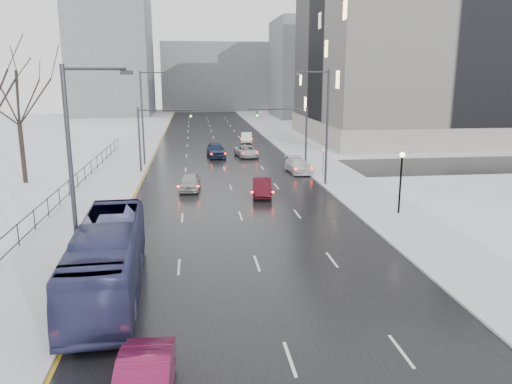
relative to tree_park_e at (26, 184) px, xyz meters
name	(u,v)px	position (x,y,z in m)	size (l,w,h in m)	color
road	(219,153)	(18.20, 16.00, 0.02)	(16.00, 150.00, 0.04)	black
cross_road	(225,171)	(18.20, 4.00, 0.02)	(130.00, 10.00, 0.04)	black
sidewalk_left	(133,154)	(7.70, 16.00, 0.08)	(5.00, 150.00, 0.16)	silver
sidewalk_right	(301,151)	(28.70, 16.00, 0.08)	(5.00, 150.00, 0.16)	silver
park_strip	(53,156)	(-1.80, 16.00, 0.06)	(14.00, 150.00, 0.12)	white
tree_park_e	(26,184)	(0.00, 0.00, 0.00)	(9.45, 9.45, 13.50)	black
iron_fence	(39,214)	(5.20, -14.00, 0.91)	(0.06, 70.00, 1.30)	black
streetlight_r_mid	(325,122)	(26.37, -4.00, 5.62)	(2.95, 0.25, 10.00)	#2D2D33
streetlight_l_near	(76,168)	(10.03, -24.00, 5.62)	(2.95, 0.25, 10.00)	#2D2D33
streetlight_l_far	(144,113)	(10.03, 8.00, 5.62)	(2.95, 0.25, 10.00)	#2D2D33
lamppost_r_mid	(401,174)	(29.20, -14.00, 2.94)	(0.36, 0.36, 4.28)	black
mast_signal_right	(296,130)	(25.53, 4.00, 4.11)	(6.10, 0.33, 6.50)	#2D2D33
mast_signal_left	(150,132)	(10.87, 4.00, 4.11)	(6.10, 0.33, 6.50)	#2D2D33
no_uturn_sign	(323,153)	(27.40, 0.00, 2.30)	(0.60, 0.06, 2.70)	#2D2D33
civic_building	(444,64)	(53.20, 28.00, 11.21)	(41.00, 31.00, 24.80)	gray
bldg_far_right	(326,69)	(46.20, 71.00, 11.00)	(24.00, 20.00, 22.00)	slate
bldg_far_left	(112,56)	(-3.80, 81.00, 14.00)	(18.00, 22.00, 28.00)	slate
bldg_far_center	(218,77)	(22.20, 96.00, 9.00)	(30.00, 18.00, 18.00)	slate
bus	(108,258)	(11.20, -24.61, 1.63)	(2.66, 11.39, 3.17)	navy
sedan_center_near	(190,182)	(14.70, -4.45, 0.75)	(1.67, 4.14, 1.41)	#9FA1A4
sedan_right_near	(262,187)	(20.47, -7.30, 0.74)	(1.48, 4.25, 1.40)	#3F0A14
sedan_right_cross	(247,151)	(21.33, 12.60, 0.70)	(2.20, 4.77, 1.33)	#B1B3B6
sedan_right_far	(298,165)	(25.40, 2.09, 0.75)	(1.98, 4.86, 1.41)	silver
sedan_center_far	(216,150)	(17.70, 12.76, 0.89)	(2.00, 4.97, 1.69)	#15233F
sedan_right_distant	(247,138)	(22.70, 25.45, 0.75)	(1.50, 4.29, 1.41)	white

